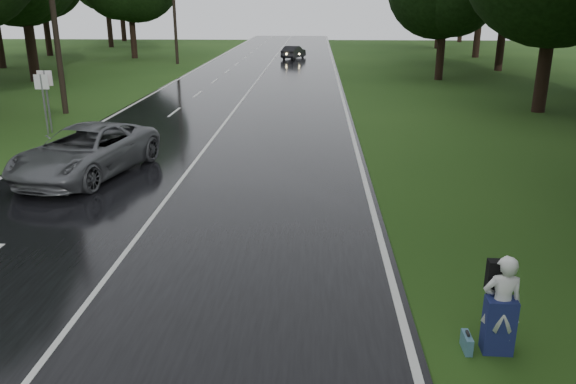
# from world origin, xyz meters

# --- Properties ---
(ground) EXTENTS (160.00, 160.00, 0.00)m
(ground) POSITION_xyz_m (0.00, 0.00, 0.00)
(ground) COLOR #264715
(ground) RESTS_ON ground
(road) EXTENTS (12.00, 140.00, 0.04)m
(road) POSITION_xyz_m (0.00, 20.00, 0.02)
(road) COLOR black
(road) RESTS_ON ground
(lane_center) EXTENTS (0.12, 140.00, 0.01)m
(lane_center) POSITION_xyz_m (0.00, 20.00, 0.04)
(lane_center) COLOR silver
(lane_center) RESTS_ON road
(grey_car) EXTENTS (3.80, 6.16, 1.59)m
(grey_car) POSITION_xyz_m (-3.14, 8.83, 0.84)
(grey_car) COLOR #57595D
(grey_car) RESTS_ON road
(far_car) EXTENTS (2.44, 4.01, 1.25)m
(far_car) POSITION_xyz_m (1.97, 49.40, 0.66)
(far_car) COLOR black
(far_car) RESTS_ON road
(hitchhiker) EXTENTS (0.63, 0.57, 1.69)m
(hitchhiker) POSITION_xyz_m (7.19, -0.45, 0.79)
(hitchhiker) COLOR silver
(hitchhiker) RESTS_ON ground
(suitcase) EXTENTS (0.12, 0.40, 0.28)m
(suitcase) POSITION_xyz_m (6.71, -0.46, 0.14)
(suitcase) COLOR #457288
(suitcase) RESTS_ON ground
(utility_pole_mid) EXTENTS (1.80, 0.28, 10.13)m
(utility_pole_mid) POSITION_xyz_m (-8.50, 19.61, 0.00)
(utility_pole_mid) COLOR black
(utility_pole_mid) RESTS_ON ground
(utility_pole_far) EXTENTS (1.80, 0.28, 10.04)m
(utility_pole_far) POSITION_xyz_m (-8.50, 44.10, 0.00)
(utility_pole_far) COLOR black
(utility_pole_far) RESTS_ON ground
(road_sign_a) EXTENTS (0.61, 0.10, 2.53)m
(road_sign_a) POSITION_xyz_m (-7.20, 14.78, 0.00)
(road_sign_a) COLOR white
(road_sign_a) RESTS_ON ground
(road_sign_b) EXTENTS (0.64, 0.10, 2.66)m
(road_sign_b) POSITION_xyz_m (-7.20, 15.14, 0.00)
(road_sign_b) COLOR white
(road_sign_b) RESTS_ON ground
(tree_left_e) EXTENTS (9.17, 9.17, 14.32)m
(tree_left_e) POSITION_xyz_m (-15.88, 31.75, 0.00)
(tree_left_e) COLOR black
(tree_left_e) RESTS_ON ground
(tree_left_f) EXTENTS (8.71, 8.71, 13.61)m
(tree_left_f) POSITION_xyz_m (-14.14, 49.52, 0.00)
(tree_left_f) COLOR black
(tree_left_f) RESTS_ON ground
(tree_right_d) EXTENTS (8.38, 8.38, 13.09)m
(tree_right_d) POSITION_xyz_m (15.70, 21.19, 0.00)
(tree_right_d) COLOR black
(tree_right_d) RESTS_ON ground
(tree_right_e) EXTENTS (7.16, 7.16, 11.19)m
(tree_right_e) POSITION_xyz_m (13.17, 33.92, 0.00)
(tree_right_e) COLOR black
(tree_right_e) RESTS_ON ground
(tree_right_f) EXTENTS (9.02, 9.02, 14.09)m
(tree_right_f) POSITION_xyz_m (15.69, 45.57, 0.00)
(tree_right_f) COLOR black
(tree_right_f) RESTS_ON ground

